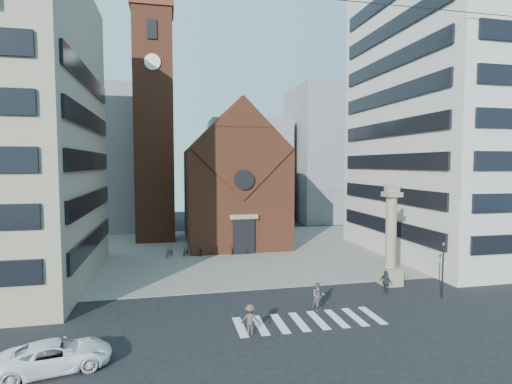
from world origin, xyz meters
TOP-DOWN VIEW (x-y plane):
  - ground at (0.00, 0.00)m, footprint 120.00×120.00m
  - piazza at (0.00, 19.00)m, footprint 46.00×30.00m
  - zebra_crossing at (0.55, -3.00)m, footprint 10.20×3.20m
  - church at (0.00, 25.04)m, footprint 12.00×16.65m
  - campanile at (-10.00, 28.00)m, footprint 5.50×5.50m
  - building_right at (24.00, 12.00)m, footprint 18.00×22.00m
  - bg_block_left at (-20.00, 40.00)m, footprint 16.00×14.00m
  - bg_block_mid at (6.00, 45.00)m, footprint 14.00×12.00m
  - bg_block_right at (22.00, 42.00)m, footprint 16.00×14.00m
  - lion_column at (10.01, 3.00)m, footprint 1.63×1.60m
  - traffic_light at (12.00, -1.00)m, footprint 0.13×0.16m
  - white_car at (-13.86, -6.15)m, footprint 5.61×3.48m
  - pedestrian_0 at (1.85, -1.37)m, footprint 0.72×0.69m
  - pedestrian_1 at (2.00, -0.94)m, footprint 1.02×0.86m
  - pedestrian_2 at (8.44, 1.03)m, footprint 0.75×1.15m
  - pedestrian_3 at (-3.59, -4.16)m, footprint 1.32×0.99m
  - scooter_0 at (-8.26, 17.28)m, footprint 1.27×1.90m
  - scooter_1 at (-6.48, 17.28)m, footprint 1.13×1.80m
  - scooter_2 at (-4.70, 17.28)m, footprint 1.27×1.90m
  - scooter_3 at (-2.93, 17.28)m, footprint 1.13×1.80m
  - scooter_4 at (-1.15, 17.28)m, footprint 1.27×1.90m
  - scooter_5 at (0.63, 17.28)m, footprint 1.13×1.80m

SIDE VIEW (x-z plane):
  - ground at x=0.00m, z-range 0.00..0.00m
  - zebra_crossing at x=0.55m, z-range 0.00..0.01m
  - piazza at x=0.00m, z-range 0.00..0.05m
  - scooter_0 at x=-8.26m, z-range 0.05..1.00m
  - scooter_2 at x=-4.70m, z-range 0.05..1.00m
  - scooter_4 at x=-1.15m, z-range 0.05..1.00m
  - scooter_1 at x=-6.48m, z-range 0.05..1.10m
  - scooter_3 at x=-2.93m, z-range 0.05..1.10m
  - scooter_5 at x=0.63m, z-range 0.05..1.10m
  - white_car at x=-13.86m, z-range 0.00..1.45m
  - pedestrian_0 at x=1.85m, z-range 0.00..1.65m
  - pedestrian_2 at x=8.44m, z-range 0.00..1.81m
  - pedestrian_3 at x=-3.59m, z-range 0.00..1.82m
  - pedestrian_1 at x=2.00m, z-range 0.00..1.85m
  - traffic_light at x=12.00m, z-range 0.14..4.44m
  - lion_column at x=10.01m, z-range -0.88..7.79m
  - church at x=0.00m, z-range -1.02..16.98m
  - bg_block_mid at x=6.00m, z-range 0.00..18.00m
  - bg_block_left at x=-20.00m, z-range 0.00..22.00m
  - bg_block_right at x=22.00m, z-range 0.00..24.00m
  - campanile at x=-10.00m, z-range 0.14..31.34m
  - building_right at x=24.00m, z-range 0.00..32.00m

